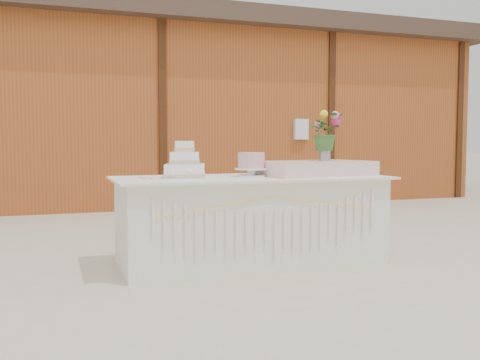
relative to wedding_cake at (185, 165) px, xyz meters
name	(u,v)px	position (x,y,z in m)	size (l,w,h in m)	color
ground	(251,263)	(0.58, -0.08, -0.88)	(80.00, 80.00, 0.00)	beige
barn	(142,111)	(0.57, 5.91, 0.80)	(12.60, 4.60, 3.30)	#974C1F
cake_table	(251,220)	(0.58, -0.09, -0.49)	(2.40, 1.00, 0.77)	silver
wedding_cake	(185,165)	(0.00, 0.00, 0.00)	(0.43, 0.43, 0.31)	white
pink_cake_stand	(251,163)	(0.57, -0.10, 0.01)	(0.30, 0.30, 0.21)	white
satin_runner	(314,168)	(1.19, -0.10, -0.04)	(1.03, 0.60, 0.13)	#FFCDCD
flower_vase	(325,153)	(1.32, -0.05, 0.09)	(0.10, 0.10, 0.14)	#A1A1A6
bouquet	(325,127)	(1.32, -0.05, 0.34)	(0.32, 0.27, 0.35)	#346428
loose_flowers	(144,178)	(-0.36, -0.07, -0.10)	(0.12, 0.29, 0.02)	pink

